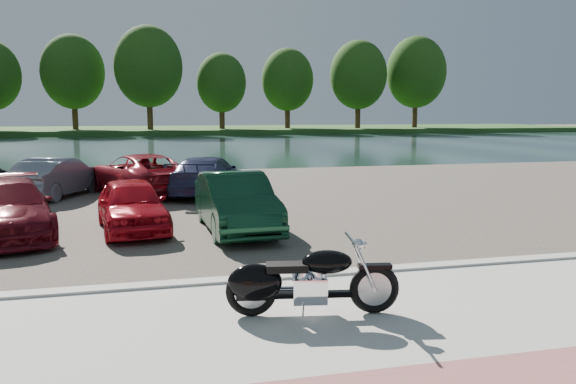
# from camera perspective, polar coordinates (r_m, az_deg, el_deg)

# --- Properties ---
(ground) EXTENTS (200.00, 200.00, 0.00)m
(ground) POSITION_cam_1_polar(r_m,az_deg,el_deg) (7.82, 9.38, -12.90)
(ground) COLOR #595447
(ground) RESTS_ON ground
(promenade) EXTENTS (60.00, 6.00, 0.10)m
(promenade) POSITION_cam_1_polar(r_m,az_deg,el_deg) (6.96, 12.72, -15.28)
(promenade) COLOR #BAB7AF
(promenade) RESTS_ON ground
(kerb) EXTENTS (60.00, 0.30, 0.14)m
(kerb) POSITION_cam_1_polar(r_m,az_deg,el_deg) (9.57, 4.67, -8.41)
(kerb) COLOR #BAB7AF
(kerb) RESTS_ON ground
(parking_lot) EXTENTS (60.00, 18.00, 0.04)m
(parking_lot) POSITION_cam_1_polar(r_m,az_deg,el_deg) (18.15, -4.27, -0.65)
(parking_lot) COLOR #423C35
(parking_lot) RESTS_ON ground
(river) EXTENTS (120.00, 40.00, 0.00)m
(river) POSITION_cam_1_polar(r_m,az_deg,el_deg) (46.87, -10.10, 4.63)
(river) COLOR #1B3131
(river) RESTS_ON ground
(far_bank) EXTENTS (120.00, 24.00, 0.60)m
(far_bank) POSITION_cam_1_polar(r_m,az_deg,el_deg) (78.79, -11.59, 6.19)
(far_bank) COLOR #1E4518
(far_bank) RESTS_ON ground
(far_trees) EXTENTS (70.25, 10.68, 12.52)m
(far_trees) POSITION_cam_1_polar(r_m,az_deg,el_deg) (73.00, -8.08, 11.78)
(far_trees) COLOR #3D2616
(far_trees) RESTS_ON far_bank
(motorcycle) EXTENTS (2.32, 0.81, 1.05)m
(motorcycle) POSITION_cam_1_polar(r_m,az_deg,el_deg) (7.54, 0.91, -9.07)
(motorcycle) COLOR black
(motorcycle) RESTS_ON promenade
(car_3) EXTENTS (2.75, 4.62, 1.26)m
(car_3) POSITION_cam_1_polar(r_m,az_deg,el_deg) (13.86, -26.54, -1.54)
(car_3) COLOR #590C16
(car_3) RESTS_ON parking_lot
(car_4) EXTENTS (1.92, 3.73, 1.22)m
(car_4) POSITION_cam_1_polar(r_m,az_deg,el_deg) (13.55, -15.58, -1.26)
(car_4) COLOR #AF0B18
(car_4) RESTS_ON parking_lot
(car_5) EXTENTS (1.61, 4.15, 1.35)m
(car_5) POSITION_cam_1_polar(r_m,az_deg,el_deg) (13.06, -5.31, -1.04)
(car_5) COLOR #0E341F
(car_5) RESTS_ON parking_lot
(car_9) EXTENTS (2.72, 4.14, 1.29)m
(car_9) POSITION_cam_1_polar(r_m,az_deg,el_deg) (19.77, -22.40, 1.42)
(car_9) COLOR slate
(car_9) RESTS_ON parking_lot
(car_10) EXTENTS (3.90, 5.41, 1.37)m
(car_10) POSITION_cam_1_polar(r_m,az_deg,el_deg) (19.46, -14.80, 1.78)
(car_10) COLOR maroon
(car_10) RESTS_ON parking_lot
(car_11) EXTENTS (3.16, 4.78, 1.29)m
(car_11) POSITION_cam_1_polar(r_m,az_deg,el_deg) (18.90, -8.22, 1.67)
(car_11) COLOR navy
(car_11) RESTS_ON parking_lot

